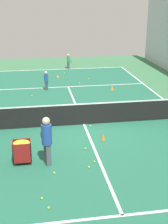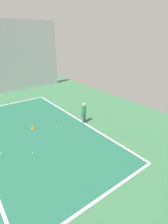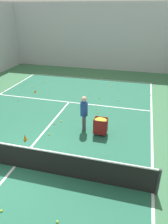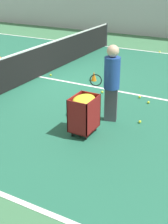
{
  "view_description": "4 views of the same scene",
  "coord_description": "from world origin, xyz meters",
  "px_view_note": "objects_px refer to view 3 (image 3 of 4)",
  "views": [
    {
      "loc": [
        2.16,
        13.26,
        5.61
      ],
      "look_at": [
        0.0,
        0.0,
        0.62
      ],
      "focal_mm": 50.0,
      "sensor_mm": 36.0,
      "label": 1
    },
    {
      "loc": [
        -8.02,
        -6.33,
        4.81
      ],
      "look_at": [
        -0.64,
        -11.95,
        0.68
      ],
      "focal_mm": 28.0,
      "sensor_mm": 36.0,
      "label": 2
    },
    {
      "loc": [
        4.35,
        -5.75,
        5.61
      ],
      "look_at": [
        1.86,
        3.43,
        0.99
      ],
      "focal_mm": 35.0,
      "sensor_mm": 36.0,
      "label": 3
    },
    {
      "loc": [
        8.02,
        6.07,
        3.28
      ],
      "look_at": [
        2.74,
        3.19,
        0.51
      ],
      "focal_mm": 50.0,
      "sensor_mm": 36.0,
      "label": 4
    }
  ],
  "objects_px": {
    "training_cone_0": "(25,137)",
    "tennis_net": "(13,155)",
    "ball_cart": "(101,123)",
    "coach_at_net": "(84,111)"
  },
  "relations": [
    {
      "from": "coach_at_net",
      "to": "tennis_net",
      "type": "bearing_deg",
      "value": -45.4
    },
    {
      "from": "ball_cart",
      "to": "coach_at_net",
      "type": "bearing_deg",
      "value": 165.34
    },
    {
      "from": "coach_at_net",
      "to": "ball_cart",
      "type": "xyz_separation_m",
      "value": [
        0.88,
        -0.23,
        -0.42
      ]
    },
    {
      "from": "ball_cart",
      "to": "training_cone_0",
      "type": "height_order",
      "value": "ball_cart"
    },
    {
      "from": "coach_at_net",
      "to": "training_cone_0",
      "type": "height_order",
      "value": "coach_at_net"
    },
    {
      "from": "tennis_net",
      "to": "ball_cart",
      "type": "height_order",
      "value": "tennis_net"
    },
    {
      "from": "training_cone_0",
      "to": "ball_cart",
      "type": "bearing_deg",
      "value": 23.47
    },
    {
      "from": "tennis_net",
      "to": "ball_cart",
      "type": "distance_m",
      "value": 4.21
    },
    {
      "from": "coach_at_net",
      "to": "ball_cart",
      "type": "height_order",
      "value": "coach_at_net"
    },
    {
      "from": "training_cone_0",
      "to": "tennis_net",
      "type": "bearing_deg",
      "value": -73.79
    }
  ]
}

